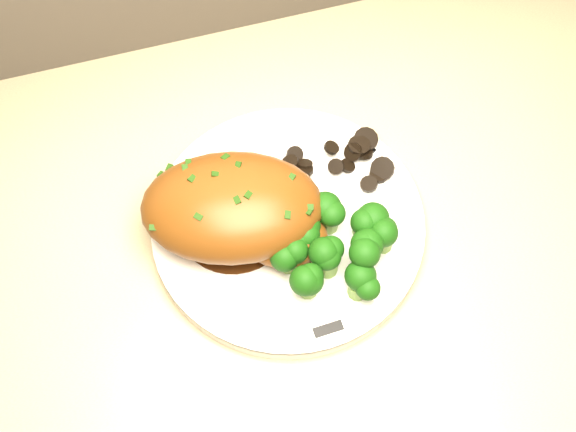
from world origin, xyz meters
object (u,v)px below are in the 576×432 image
object	(u,v)px
plate	(288,225)
counter	(383,374)
chicken_breast	(238,211)
broccoli_florets	(337,249)

from	to	relation	value
plate	counter	bearing A→B (deg)	-20.57
chicken_breast	plate	bearing A→B (deg)	5.51
counter	chicken_breast	distance (m)	0.56
broccoli_florets	counter	bearing A→B (deg)	-1.16
chicken_breast	counter	bearing A→B (deg)	-3.24
plate	broccoli_florets	size ratio (longest dim) A/B	2.24
counter	chicken_breast	world-z (taller)	counter
plate	broccoli_florets	xyz separation A→B (m)	(0.03, -0.05, 0.03)
counter	broccoli_florets	bearing A→B (deg)	178.84
plate	broccoli_florets	world-z (taller)	broccoli_florets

